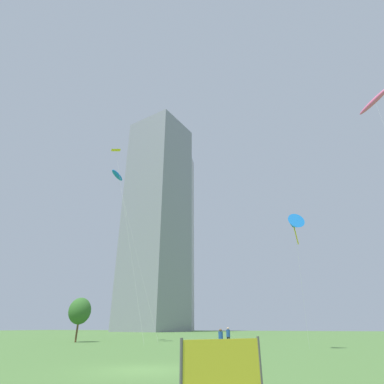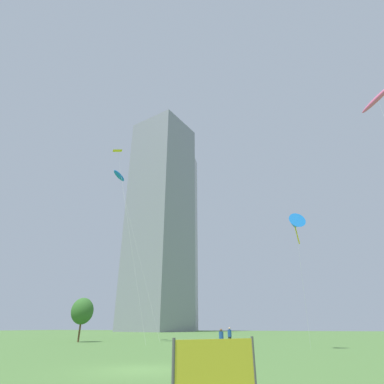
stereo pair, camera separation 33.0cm
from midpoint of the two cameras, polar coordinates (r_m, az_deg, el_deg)
ground at (r=14.91m, az=-9.95°, el=-30.66°), size 280.00×280.00×0.00m
person_standing_0 at (r=31.99m, az=6.65°, el=-25.63°), size 0.37×0.37×1.65m
person_standing_2 at (r=25.57m, az=5.13°, el=-26.14°), size 0.35×0.35×1.56m
kite_flying_0 at (r=29.35m, az=18.76°, el=-5.84°), size 2.01×3.08×11.32m
kite_flying_1 at (r=46.11m, az=-14.35°, el=3.11°), size 8.26×3.16×22.91m
kite_flying_2 at (r=43.43m, az=-14.59°, el=7.52°), size 7.04×1.40×24.72m
kite_flying_3 at (r=50.41m, az=31.51°, el=14.74°), size 4.52×5.66×31.96m
park_tree_0 at (r=42.11m, az=-20.96°, el=-20.55°), size 2.67×2.67×5.04m
distant_highrise_0 at (r=130.73m, az=-6.78°, el=-4.49°), size 26.08×25.91×91.89m
distant_highrise_1 at (r=143.33m, az=-3.50°, el=-7.42°), size 18.14×27.34×87.14m
event_banner at (r=9.49m, az=4.91°, el=-30.05°), size 1.77×2.12×1.43m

